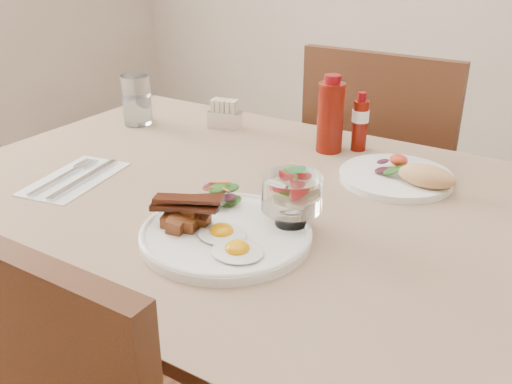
% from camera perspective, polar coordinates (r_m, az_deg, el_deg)
% --- Properties ---
extents(table, '(1.33, 0.88, 0.75)m').
position_cam_1_polar(table, '(1.11, 1.14, -4.84)').
color(table, '#562E1B').
rests_on(table, ground).
extents(chair_far, '(0.42, 0.42, 0.93)m').
position_cam_1_polar(chair_far, '(1.71, 12.62, 0.61)').
color(chair_far, '#562E1B').
rests_on(chair_far, ground).
extents(main_plate, '(0.28, 0.28, 0.02)m').
position_cam_1_polar(main_plate, '(0.93, -3.02, -4.30)').
color(main_plate, white).
rests_on(main_plate, table).
extents(fried_eggs, '(0.14, 0.11, 0.02)m').
position_cam_1_polar(fried_eggs, '(0.88, -2.69, -4.93)').
color(fried_eggs, white).
rests_on(fried_eggs, main_plate).
extents(bacon_potato_pile, '(0.13, 0.09, 0.06)m').
position_cam_1_polar(bacon_potato_pile, '(0.93, -7.07, -2.09)').
color(bacon_potato_pile, brown).
rests_on(bacon_potato_pile, main_plate).
extents(side_salad, '(0.07, 0.07, 0.04)m').
position_cam_1_polar(side_salad, '(1.00, -3.53, -0.33)').
color(side_salad, '#224E15').
rests_on(side_salad, main_plate).
extents(fruit_cup, '(0.10, 0.10, 0.10)m').
position_cam_1_polar(fruit_cup, '(0.92, 3.60, -0.09)').
color(fruit_cup, white).
rests_on(fruit_cup, main_plate).
extents(second_plate, '(0.24, 0.23, 0.06)m').
position_cam_1_polar(second_plate, '(1.16, 14.52, 1.57)').
color(second_plate, white).
rests_on(second_plate, table).
extents(ketchup_bottle, '(0.07, 0.07, 0.17)m').
position_cam_1_polar(ketchup_bottle, '(1.28, 7.46, 7.53)').
color(ketchup_bottle, '#600E05').
rests_on(ketchup_bottle, table).
extents(hot_sauce_bottle, '(0.05, 0.05, 0.13)m').
position_cam_1_polar(hot_sauce_bottle, '(1.30, 10.36, 6.85)').
color(hot_sauce_bottle, '#600E05').
rests_on(hot_sauce_bottle, table).
extents(sugar_caddy, '(0.09, 0.06, 0.07)m').
position_cam_1_polar(sugar_caddy, '(1.44, -3.15, 7.62)').
color(sugar_caddy, silver).
rests_on(sugar_caddy, table).
extents(water_glass, '(0.07, 0.07, 0.13)m').
position_cam_1_polar(water_glass, '(1.50, -11.82, 8.72)').
color(water_glass, white).
rests_on(water_glass, table).
extents(napkin_cutlery, '(0.16, 0.24, 0.01)m').
position_cam_1_polar(napkin_cutlery, '(1.20, -17.64, 1.30)').
color(napkin_cutlery, white).
rests_on(napkin_cutlery, table).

